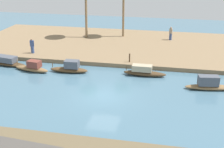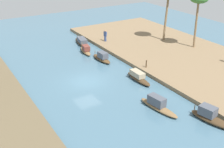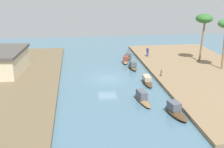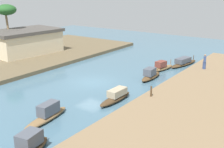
{
  "view_description": "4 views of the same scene",
  "coord_description": "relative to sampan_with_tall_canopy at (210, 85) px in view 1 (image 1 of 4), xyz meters",
  "views": [
    {
      "loc": [
        -4.93,
        21.07,
        10.55
      ],
      "look_at": [
        -0.25,
        -2.33,
        0.96
      ],
      "focal_mm": 48.17,
      "sensor_mm": 36.0,
      "label": 1
    },
    {
      "loc": [
        -25.72,
        12.4,
        13.83
      ],
      "look_at": [
        -0.68,
        -2.82,
        0.46
      ],
      "focal_mm": 47.25,
      "sensor_mm": 36.0,
      "label": 2
    },
    {
      "loc": [
        -37.55,
        4.25,
        12.65
      ],
      "look_at": [
        0.1,
        -0.65,
        0.6
      ],
      "focal_mm": 46.83,
      "sensor_mm": 36.0,
      "label": 3
    },
    {
      "loc": [
        -20.92,
        -17.33,
        8.99
      ],
      "look_at": [
        1.0,
        -1.81,
        0.89
      ],
      "focal_mm": 46.04,
      "sensor_mm": 36.0,
      "label": 4
    }
  ],
  "objects": [
    {
      "name": "riverbank_left",
      "position": [
        8.45,
        -10.81,
        -0.24
      ],
      "size": [
        37.26,
        14.55,
        0.42
      ],
      "primitive_type": "cube",
      "color": "#846B4C",
      "rests_on": "ground"
    },
    {
      "name": "sampan_downstream_large",
      "position": [
        19.83,
        -2.14,
        -0.09
      ],
      "size": [
        5.23,
        1.95,
        0.94
      ],
      "rotation": [
        0.0,
        0.0,
        -0.17
      ],
      "color": "#47331E",
      "rests_on": "river_water"
    },
    {
      "name": "river_water",
      "position": [
        8.45,
        2.89,
        -0.45
      ],
      "size": [
        64.66,
        64.66,
        0.0
      ],
      "primitive_type": "plane",
      "color": "#476B7F",
      "rests_on": "ground"
    },
    {
      "name": "sampan_near_left_bank",
      "position": [
        16.31,
        -1.0,
        -0.05
      ],
      "size": [
        3.72,
        1.49,
        1.11
      ],
      "rotation": [
        0.0,
        0.0,
        -0.18
      ],
      "color": "brown",
      "rests_on": "river_water"
    },
    {
      "name": "sampan_foreground",
      "position": [
        5.7,
        -1.98,
        -0.04
      ],
      "size": [
        3.96,
        0.96,
        1.02
      ],
      "rotation": [
        0.0,
        0.0,
        -0.01
      ],
      "color": "#47331E",
      "rests_on": "river_water"
    },
    {
      "name": "person_by_mooring",
      "position": [
        18.2,
        -5.15,
        0.7
      ],
      "size": [
        0.48,
        0.45,
        1.63
      ],
      "rotation": [
        0.0,
        0.0,
        3.51
      ],
      "color": "#33477A",
      "rests_on": "riverbank_left"
    },
    {
      "name": "sampan_with_tall_canopy",
      "position": [
        0.0,
        0.0,
        0.0
      ],
      "size": [
        4.39,
        1.46,
        1.21
      ],
      "rotation": [
        0.0,
        0.0,
        0.13
      ],
      "color": "brown",
      "rests_on": "river_water"
    },
    {
      "name": "sampan_upstream_small",
      "position": [
        12.69,
        -1.46,
        -0.01
      ],
      "size": [
        3.71,
        1.1,
        1.19
      ],
      "rotation": [
        0.0,
        0.0,
        0.04
      ],
      "color": "brown",
      "rests_on": "river_water"
    },
    {
      "name": "person_on_near_bank",
      "position": [
        3.5,
        -13.61,
        0.69
      ],
      "size": [
        0.44,
        0.44,
        1.66
      ],
      "rotation": [
        0.0,
        0.0,
        2.74
      ],
      "color": "#33477A",
      "rests_on": "riverbank_left"
    },
    {
      "name": "mooring_post",
      "position": [
        7.37,
        -4.32,
        0.41
      ],
      "size": [
        0.14,
        0.14,
        0.88
      ],
      "primitive_type": "cylinder",
      "color": "#4C3823",
      "rests_on": "riverbank_left"
    }
  ]
}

